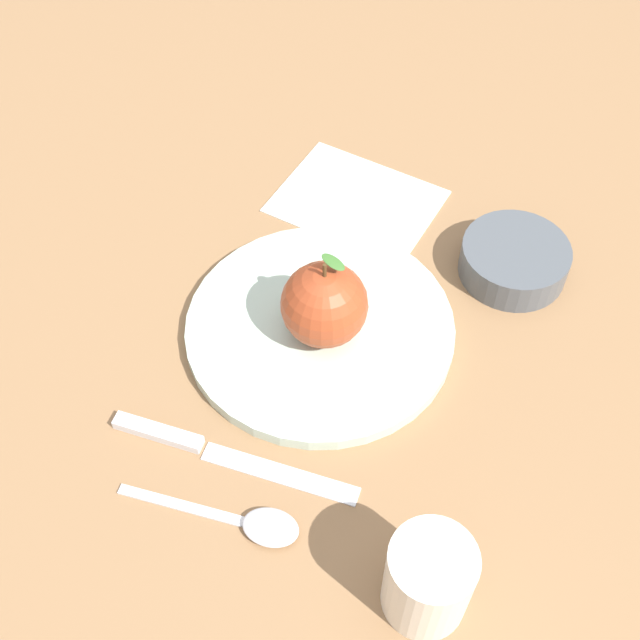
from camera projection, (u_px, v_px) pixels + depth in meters
name	position (u px, v px, depth m)	size (l,w,h in m)	color
ground_plane	(297.00, 341.00, 0.79)	(2.40, 2.40, 0.00)	olive
dinner_plate	(320.00, 327.00, 0.79)	(0.26, 0.26, 0.01)	#B2C6B2
apple	(324.00, 305.00, 0.75)	(0.08, 0.08, 0.10)	#9E3D1E
side_bowl	(515.00, 258.00, 0.83)	(0.11, 0.11, 0.04)	#4C5156
cup	(429.00, 578.00, 0.60)	(0.07, 0.07, 0.08)	silver
knife	(212.00, 452.00, 0.72)	(0.13, 0.20, 0.01)	silver
spoon	(252.00, 523.00, 0.67)	(0.11, 0.15, 0.01)	silver
linen_napkin	(357.00, 201.00, 0.91)	(0.13, 0.17, 0.00)	silver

